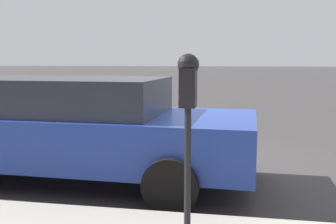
% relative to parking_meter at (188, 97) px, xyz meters
% --- Properties ---
extents(ground_plane, '(220.00, 220.00, 0.00)m').
position_rel_parking_meter_xyz_m(ground_plane, '(2.64, 0.09, -1.38)').
color(ground_plane, '#3D3A3A').
extents(parking_meter, '(0.21, 0.19, 1.61)m').
position_rel_parking_meter_xyz_m(parking_meter, '(0.00, 0.00, 0.00)').
color(parking_meter, black).
rests_on(parking_meter, sidewalk).
extents(car_blue, '(2.19, 4.89, 1.46)m').
position_rel_parking_meter_xyz_m(car_blue, '(1.73, 1.80, -0.60)').
color(car_blue, navy).
rests_on(car_blue, ground_plane).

